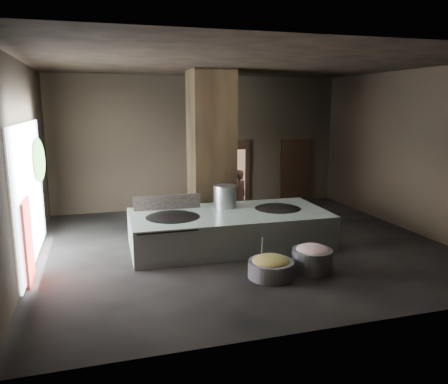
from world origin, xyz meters
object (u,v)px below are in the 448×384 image
object	(u,v)px
stock_pot	(225,197)
wok_left	(173,221)
meat_basin	(312,260)
hearth_platform	(229,229)
wok_right	(278,212)
cook	(238,196)
veg_basin	(271,269)

from	to	relation	value
stock_pot	wok_left	bearing A→B (deg)	-158.20
meat_basin	hearth_platform	bearing A→B (deg)	118.83
hearth_platform	wok_right	bearing A→B (deg)	3.29
meat_basin	wok_left	bearing A→B (deg)	141.15
hearth_platform	wok_left	distance (m)	1.49
wok_right	cook	size ratio (longest dim) A/B	0.90
wok_left	meat_basin	size ratio (longest dim) A/B	1.80
wok_left	cook	bearing A→B (deg)	41.77
stock_pot	cook	world-z (taller)	cook
cook	meat_basin	world-z (taller)	cook
wok_left	meat_basin	xyz separation A→B (m)	(2.65, -2.14, -0.51)
wok_left	hearth_platform	bearing A→B (deg)	1.97
hearth_platform	meat_basin	distance (m)	2.50
hearth_platform	veg_basin	distance (m)	2.31
hearth_platform	cook	size ratio (longest dim) A/B	3.06
wok_right	cook	distance (m)	2.06
wok_right	veg_basin	bearing A→B (deg)	-116.14
hearth_platform	cook	distance (m)	2.29
veg_basin	cook	bearing A→B (deg)	80.65
stock_pot	meat_basin	xyz separation A→B (m)	(1.15, -2.74, -0.89)
wok_right	meat_basin	world-z (taller)	wok_right
wok_left	cook	distance (m)	3.18
stock_pot	cook	bearing A→B (deg)	60.15
cook	stock_pot	bearing A→B (deg)	40.30
hearth_platform	meat_basin	world-z (taller)	hearth_platform
wok_left	wok_right	bearing A→B (deg)	2.05
hearth_platform	stock_pot	size ratio (longest dim) A/B	7.67
veg_basin	meat_basin	distance (m)	1.01
cook	wok_right	bearing A→B (deg)	82.16
hearth_platform	meat_basin	bearing A→B (deg)	-60.00
hearth_platform	wok_right	size ratio (longest dim) A/B	3.41
stock_pot	veg_basin	xyz separation A→B (m)	(0.15, -2.83, -0.95)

